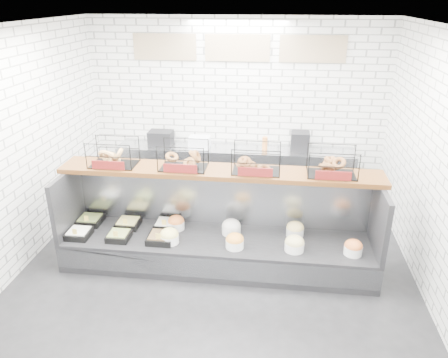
# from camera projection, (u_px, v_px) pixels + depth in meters

# --- Properties ---
(ground) EXTENTS (5.50, 5.50, 0.00)m
(ground) POSITION_uv_depth(u_px,v_px,m) (215.00, 277.00, 5.52)
(ground) COLOR black
(ground) RESTS_ON ground
(room_shell) EXTENTS (5.02, 5.51, 3.01)m
(room_shell) POSITION_uv_depth(u_px,v_px,m) (220.00, 106.00, 5.27)
(room_shell) COLOR white
(room_shell) RESTS_ON ground
(display_case) EXTENTS (4.00, 0.90, 1.20)m
(display_case) POSITION_uv_depth(u_px,v_px,m) (217.00, 241.00, 5.71)
(display_case) COLOR black
(display_case) RESTS_ON ground
(bagel_shelf) EXTENTS (4.10, 0.50, 0.40)m
(bagel_shelf) POSITION_uv_depth(u_px,v_px,m) (220.00, 161.00, 5.46)
(bagel_shelf) COLOR #43240E
(bagel_shelf) RESTS_ON display_case
(prep_counter) EXTENTS (4.00, 0.60, 1.20)m
(prep_counter) POSITION_uv_depth(u_px,v_px,m) (234.00, 171.00, 7.56)
(prep_counter) COLOR #93969B
(prep_counter) RESTS_ON ground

